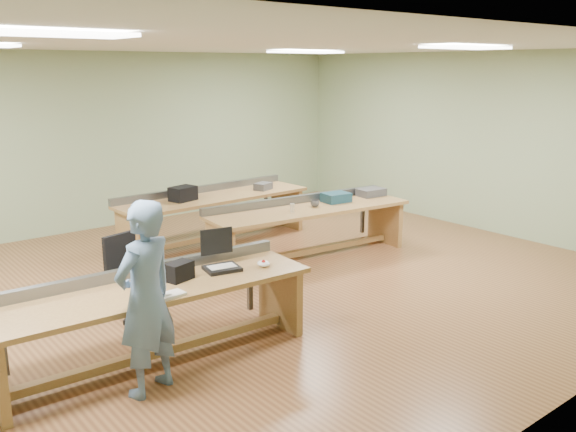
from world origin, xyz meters
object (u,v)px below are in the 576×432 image
(workbench_front, at_px, (154,305))
(workbench_mid, at_px, (308,220))
(laptop_base, at_px, (222,268))
(camera_bag, at_px, (179,271))
(mug, at_px, (315,204))
(person, at_px, (146,299))
(task_chair, at_px, (131,287))
(drinks_can, at_px, (292,208))
(parts_bin_grey, at_px, (371,192))
(parts_bin_teal, at_px, (336,197))
(workbench_back, at_px, (214,207))

(workbench_front, bearing_deg, workbench_mid, 28.51)
(workbench_front, xyz_separation_m, laptop_base, (0.75, -0.02, 0.21))
(camera_bag, height_order, mug, camera_bag)
(person, bearing_deg, mug, -170.23)
(task_chair, xyz_separation_m, drinks_can, (2.62, 0.36, 0.47))
(task_chair, relative_size, drinks_can, 7.84)
(camera_bag, bearing_deg, task_chair, 73.94)
(drinks_can, bearing_deg, workbench_mid, 12.45)
(person, distance_m, mug, 4.20)
(workbench_front, distance_m, workbench_mid, 3.63)
(laptop_base, height_order, parts_bin_grey, parts_bin_grey)
(mug, bearing_deg, parts_bin_grey, 1.27)
(parts_bin_teal, bearing_deg, person, -153.34)
(workbench_back, bearing_deg, laptop_base, -122.61)
(person, distance_m, parts_bin_teal, 4.64)
(workbench_front, height_order, workbench_mid, same)
(camera_bag, distance_m, task_chair, 1.24)
(workbench_mid, xyz_separation_m, workbench_back, (-0.63, 1.58, 0.00))
(workbench_back, distance_m, person, 4.70)
(workbench_back, distance_m, parts_bin_teal, 1.98)
(workbench_front, distance_m, camera_bag, 0.39)
(mug, bearing_deg, parts_bin_teal, 6.31)
(drinks_can, bearing_deg, person, -148.27)
(laptop_base, xyz_separation_m, drinks_can, (2.15, 1.52, 0.04))
(workbench_back, xyz_separation_m, parts_bin_teal, (1.20, -1.56, 0.26))
(workbench_mid, height_order, person, person)
(person, bearing_deg, laptop_base, -175.20)
(camera_bag, height_order, parts_bin_teal, camera_bag)
(laptop_base, height_order, drinks_can, drinks_can)
(workbench_front, xyz_separation_m, camera_bag, (0.28, -0.00, 0.28))
(camera_bag, bearing_deg, laptop_base, -17.55)
(workbench_back, relative_size, person, 1.89)
(workbench_mid, bearing_deg, person, -143.79)
(workbench_front, xyz_separation_m, parts_bin_grey, (4.58, 1.57, 0.25))
(person, relative_size, laptop_base, 4.98)
(laptop_base, height_order, camera_bag, camera_bag)
(task_chair, relative_size, parts_bin_grey, 2.18)
(mug, relative_size, drinks_can, 1.06)
(workbench_mid, height_order, mug, workbench_mid)
(parts_bin_teal, relative_size, parts_bin_grey, 0.91)
(workbench_mid, bearing_deg, task_chair, -165.36)
(person, bearing_deg, parts_bin_grey, -176.31)
(workbench_front, bearing_deg, person, -119.49)
(workbench_back, height_order, parts_bin_teal, parts_bin_teal)
(task_chair, distance_m, parts_bin_grey, 4.34)
(task_chair, height_order, mug, task_chair)
(parts_bin_grey, bearing_deg, workbench_back, 140.69)
(drinks_can, bearing_deg, camera_bag, -150.27)
(parts_bin_grey, bearing_deg, camera_bag, -159.94)
(person, xyz_separation_m, mug, (3.68, 2.03, -0.05))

